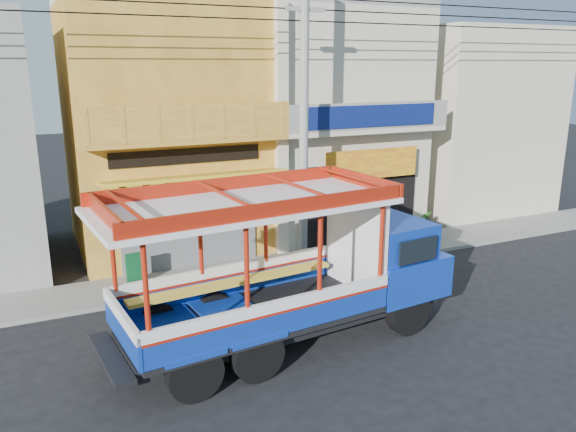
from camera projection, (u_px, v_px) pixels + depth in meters
The scene contains 11 objects.
ground at pixel (393, 307), 14.69m from camera, with size 90.00×90.00×0.00m, color black.
sidewalk at pixel (321, 259), 18.17m from camera, with size 30.00×2.00×0.12m, color slate.
shophouse_left at pixel (163, 127), 18.96m from camera, with size 6.00×7.50×8.24m.
shophouse_right at pixel (320, 120), 21.40m from camera, with size 6.00×6.75×8.24m.
party_pilaster at pixel (282, 136), 17.48m from camera, with size 0.35×0.30×8.00m, color beige.
filler_building_right at pixel (461, 121), 24.36m from camera, with size 6.00×6.00×7.60m, color beige.
utility_pole at pixel (309, 105), 15.92m from camera, with size 28.00×0.26×9.00m.
songthaew_truck at pixel (308, 265), 12.64m from camera, with size 8.17×3.33×3.72m.
green_sign at pixel (137, 271), 15.90m from camera, with size 0.60×0.33×0.91m.
potted_plant_a at pixel (358, 232), 19.10m from camera, with size 0.94×0.81×1.04m, color #2A651D.
potted_plant_c at pixel (426, 222), 20.59m from camera, with size 0.48×0.48×0.86m, color #2A651D.
Camera 1 is at (-8.21, -11.13, 6.15)m, focal length 35.00 mm.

